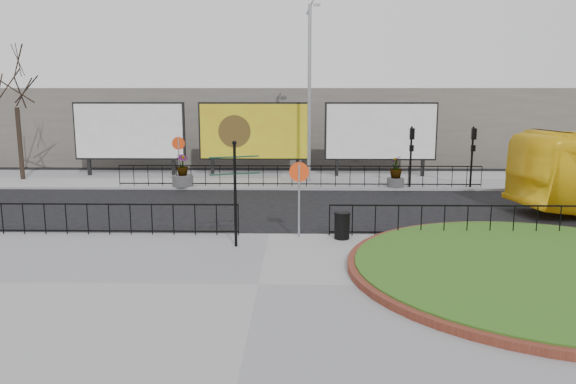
{
  "coord_description": "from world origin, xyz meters",
  "views": [
    {
      "loc": [
        1.01,
        -18.25,
        4.86
      ],
      "look_at": [
        0.6,
        1.79,
        1.22
      ],
      "focal_mm": 35.0,
      "sensor_mm": 36.0,
      "label": 1
    }
  ],
  "objects_px": {
    "lamp_post": "(309,91)",
    "planter_a": "(183,175)",
    "litter_bin": "(342,225)",
    "planter_c": "(396,174)",
    "fingerpost_sign": "(235,183)",
    "billboard_mid": "(255,132)"
  },
  "relations": [
    {
      "from": "billboard_mid",
      "to": "litter_bin",
      "type": "xyz_separation_m",
      "value": [
        3.89,
        -13.57,
        -2.04
      ]
    },
    {
      "from": "fingerpost_sign",
      "to": "planter_a",
      "type": "bearing_deg",
      "value": 94.0
    },
    {
      "from": "fingerpost_sign",
      "to": "planter_c",
      "type": "height_order",
      "value": "fingerpost_sign"
    },
    {
      "from": "litter_bin",
      "to": "planter_c",
      "type": "xyz_separation_m",
      "value": [
        3.4,
        10.0,
        0.22
      ]
    },
    {
      "from": "lamp_post",
      "to": "planter_a",
      "type": "relative_size",
      "value": 5.78
    },
    {
      "from": "lamp_post",
      "to": "planter_a",
      "type": "distance_m",
      "value": 7.74
    },
    {
      "from": "lamp_post",
      "to": "planter_a",
      "type": "bearing_deg",
      "value": -165.86
    },
    {
      "from": "fingerpost_sign",
      "to": "litter_bin",
      "type": "distance_m",
      "value": 3.79
    },
    {
      "from": "billboard_mid",
      "to": "planter_a",
      "type": "xyz_separation_m",
      "value": [
        -3.34,
        -3.57,
        -1.9
      ]
    },
    {
      "from": "lamp_post",
      "to": "litter_bin",
      "type": "height_order",
      "value": "lamp_post"
    },
    {
      "from": "billboard_mid",
      "to": "lamp_post",
      "type": "bearing_deg",
      "value": -33.25
    },
    {
      "from": "fingerpost_sign",
      "to": "planter_c",
      "type": "relative_size",
      "value": 2.12
    },
    {
      "from": "litter_bin",
      "to": "fingerpost_sign",
      "type": "bearing_deg",
      "value": -163.96
    },
    {
      "from": "lamp_post",
      "to": "fingerpost_sign",
      "type": "relative_size",
      "value": 2.83
    },
    {
      "from": "fingerpost_sign",
      "to": "planter_a",
      "type": "height_order",
      "value": "fingerpost_sign"
    },
    {
      "from": "planter_a",
      "to": "litter_bin",
      "type": "bearing_deg",
      "value": -54.11
    },
    {
      "from": "planter_c",
      "to": "litter_bin",
      "type": "bearing_deg",
      "value": -108.77
    },
    {
      "from": "lamp_post",
      "to": "fingerpost_sign",
      "type": "bearing_deg",
      "value": -101.03
    },
    {
      "from": "billboard_mid",
      "to": "litter_bin",
      "type": "distance_m",
      "value": 14.26
    },
    {
      "from": "litter_bin",
      "to": "planter_a",
      "type": "height_order",
      "value": "planter_a"
    },
    {
      "from": "billboard_mid",
      "to": "planter_c",
      "type": "height_order",
      "value": "billboard_mid"
    },
    {
      "from": "lamp_post",
      "to": "planter_c",
      "type": "distance_m",
      "value": 6.11
    }
  ]
}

